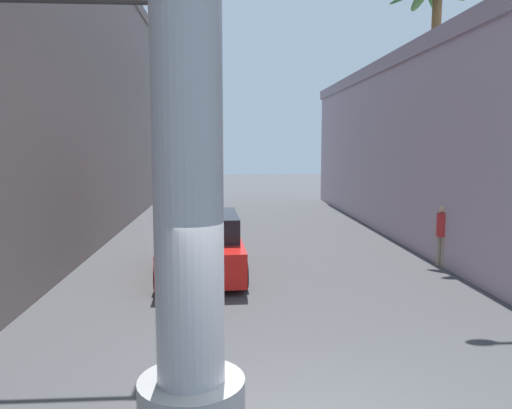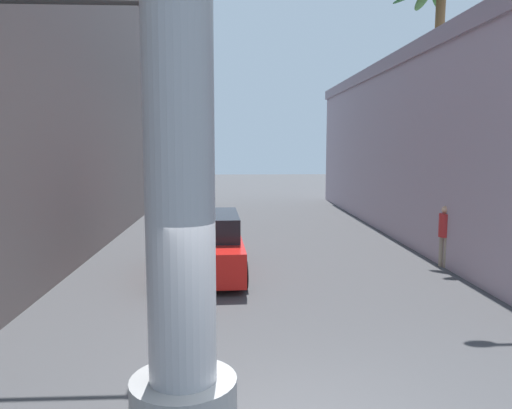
{
  "view_description": "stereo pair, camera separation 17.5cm",
  "coord_description": "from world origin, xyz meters",
  "px_view_note": "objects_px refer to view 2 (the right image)",
  "views": [
    {
      "loc": [
        -0.73,
        -5.22,
        3.33
      ],
      "look_at": [
        0.0,
        6.18,
        1.98
      ],
      "focal_mm": 35.0,
      "sensor_mm": 36.0,
      "label": 1
    },
    {
      "loc": [
        -0.56,
        -5.23,
        3.33
      ],
      "look_at": [
        0.0,
        6.18,
        1.98
      ],
      "focal_mm": 35.0,
      "sensor_mm": 36.0,
      "label": 2
    }
  ],
  "objects_px": {
    "car_lead": "(202,245)",
    "palm_tree_mid_right": "(434,79)",
    "street_lamp": "(496,95)",
    "traffic_light_mast": "(14,96)",
    "pedestrian_far_left": "(110,206)",
    "pedestrian_mid_right": "(445,231)"
  },
  "relations": [
    {
      "from": "car_lead",
      "to": "pedestrian_far_left",
      "type": "relative_size",
      "value": 2.69
    },
    {
      "from": "street_lamp",
      "to": "palm_tree_mid_right",
      "type": "relative_size",
      "value": 0.87
    },
    {
      "from": "car_lead",
      "to": "palm_tree_mid_right",
      "type": "height_order",
      "value": "palm_tree_mid_right"
    },
    {
      "from": "traffic_light_mast",
      "to": "pedestrian_mid_right",
      "type": "height_order",
      "value": "traffic_light_mast"
    },
    {
      "from": "street_lamp",
      "to": "car_lead",
      "type": "bearing_deg",
      "value": 169.86
    },
    {
      "from": "street_lamp",
      "to": "palm_tree_mid_right",
      "type": "bearing_deg",
      "value": 84.74
    },
    {
      "from": "car_lead",
      "to": "pedestrian_far_left",
      "type": "xyz_separation_m",
      "value": [
        -3.92,
        6.32,
        0.29
      ]
    },
    {
      "from": "car_lead",
      "to": "street_lamp",
      "type": "bearing_deg",
      "value": -10.14
    },
    {
      "from": "car_lead",
      "to": "pedestrian_far_left",
      "type": "height_order",
      "value": "pedestrian_far_left"
    },
    {
      "from": "street_lamp",
      "to": "traffic_light_mast",
      "type": "xyz_separation_m",
      "value": [
        -10.22,
        -2.22,
        -0.29
      ]
    },
    {
      "from": "pedestrian_mid_right",
      "to": "pedestrian_far_left",
      "type": "height_order",
      "value": "pedestrian_far_left"
    },
    {
      "from": "traffic_light_mast",
      "to": "car_lead",
      "type": "bearing_deg",
      "value": 47.37
    },
    {
      "from": "traffic_light_mast",
      "to": "palm_tree_mid_right",
      "type": "xyz_separation_m",
      "value": [
        10.66,
        7.0,
        1.29
      ]
    },
    {
      "from": "street_lamp",
      "to": "car_lead",
      "type": "height_order",
      "value": "street_lamp"
    },
    {
      "from": "traffic_light_mast",
      "to": "pedestrian_mid_right",
      "type": "bearing_deg",
      "value": 20.69
    },
    {
      "from": "car_lead",
      "to": "palm_tree_mid_right",
      "type": "bearing_deg",
      "value": 25.27
    },
    {
      "from": "street_lamp",
      "to": "traffic_light_mast",
      "type": "bearing_deg",
      "value": -167.76
    },
    {
      "from": "palm_tree_mid_right",
      "to": "pedestrian_far_left",
      "type": "xyz_separation_m",
      "value": [
        -11.39,
        2.79,
        -4.49
      ]
    },
    {
      "from": "street_lamp",
      "to": "pedestrian_mid_right",
      "type": "bearing_deg",
      "value": 105.92
    },
    {
      "from": "street_lamp",
      "to": "palm_tree_mid_right",
      "type": "distance_m",
      "value": 4.9
    },
    {
      "from": "street_lamp",
      "to": "pedestrian_far_left",
      "type": "xyz_separation_m",
      "value": [
        -10.95,
        7.57,
        -3.49
      ]
    },
    {
      "from": "traffic_light_mast",
      "to": "pedestrian_far_left",
      "type": "relative_size",
      "value": 3.43
    }
  ]
}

